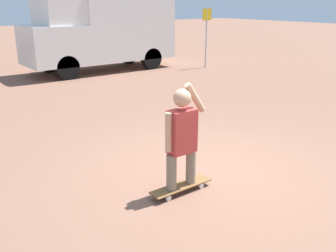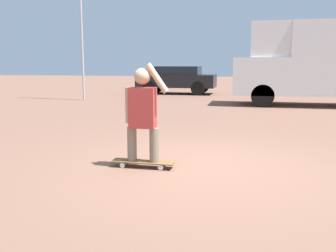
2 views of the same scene
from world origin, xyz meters
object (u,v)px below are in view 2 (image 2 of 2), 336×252
at_px(camper_van, 317,61).
at_px(flagpole, 83,3).
at_px(parked_car_black, 177,79).
at_px(skateboard, 143,162).
at_px(person_skateboarder, 143,110).

xyz_separation_m(camper_van, flagpole, (-9.13, 0.20, 2.34)).
height_order(parked_car_black, flagpole, flagpole).
height_order(skateboard, person_skateboarder, person_skateboarder).
xyz_separation_m(person_skateboarder, flagpole, (-5.34, 9.56, 3.11)).
relative_size(skateboard, person_skateboarder, 0.65).
distance_m(skateboard, flagpole, 11.62).
xyz_separation_m(skateboard, person_skateboarder, (-0.00, 0.00, 0.79)).
relative_size(person_skateboarder, flagpole, 0.22).
height_order(camper_van, flagpole, flagpole).
height_order(skateboard, flagpole, flagpole).
bearing_deg(flagpole, camper_van, -1.23).
bearing_deg(camper_van, skateboard, -112.03).
bearing_deg(camper_van, parked_car_black, 143.86).
xyz_separation_m(camper_van, parked_car_black, (-6.03, 4.40, -0.87)).
bearing_deg(camper_van, person_skateboarder, -112.03).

